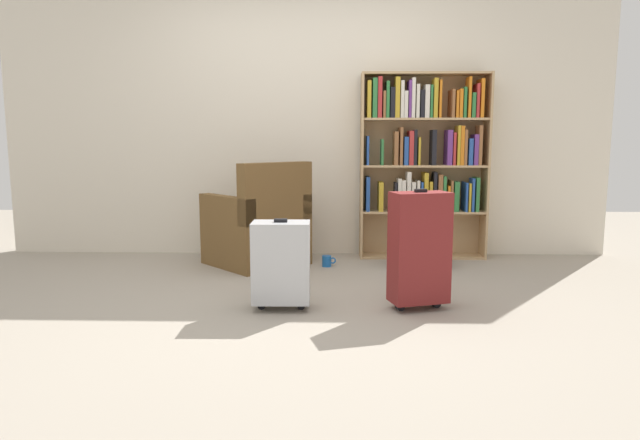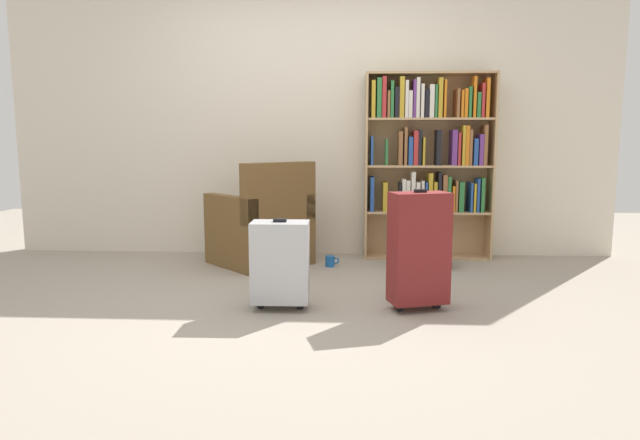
% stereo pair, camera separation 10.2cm
% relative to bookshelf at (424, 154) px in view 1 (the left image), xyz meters
% --- Properties ---
extents(ground_plane, '(9.93, 9.93, 0.00)m').
position_rel_bookshelf_xyz_m(ground_plane, '(-1.09, -1.58, -0.95)').
color(ground_plane, '#9E9384').
extents(back_wall, '(5.68, 0.10, 2.60)m').
position_rel_bookshelf_xyz_m(back_wall, '(-1.09, 0.19, 0.35)').
color(back_wall, beige).
rests_on(back_wall, ground).
extents(bookshelf, '(1.15, 0.25, 1.68)m').
position_rel_bookshelf_xyz_m(bookshelf, '(0.00, 0.00, 0.00)').
color(bookshelf, tan).
rests_on(bookshelf, ground).
extents(armchair, '(0.99, 0.99, 0.90)m').
position_rel_bookshelf_xyz_m(armchair, '(-1.48, -0.35, -0.64)').
color(armchair, brown).
rests_on(armchair, ground).
extents(mug, '(0.12, 0.08, 0.10)m').
position_rel_bookshelf_xyz_m(mug, '(-0.88, -0.42, -0.91)').
color(mug, '#1959A5').
rests_on(mug, ground).
extents(storage_box, '(0.44, 0.27, 0.19)m').
position_rel_bookshelf_xyz_m(storage_box, '(-0.08, -0.39, -0.85)').
color(storage_box, black).
rests_on(storage_box, ground).
extents(suitcase_silver, '(0.37, 0.24, 0.59)m').
position_rel_bookshelf_xyz_m(suitcase_silver, '(-1.16, -1.65, -0.64)').
color(suitcase_silver, '#B7BABF').
rests_on(suitcase_silver, ground).
extents(suitcase_dark_red, '(0.40, 0.29, 0.78)m').
position_rel_bookshelf_xyz_m(suitcase_dark_red, '(-0.27, -1.62, -0.55)').
color(suitcase_dark_red, maroon).
rests_on(suitcase_dark_red, ground).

